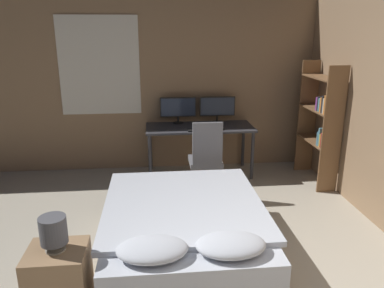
# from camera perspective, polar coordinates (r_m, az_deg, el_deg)

# --- Properties ---
(wall_back) EXTENTS (12.00, 0.08, 2.70)m
(wall_back) POSITION_cam_1_polar(r_m,az_deg,el_deg) (5.86, 0.33, 9.40)
(wall_back) COLOR #8E7051
(wall_back) RESTS_ON ground_plane
(bed) EXTENTS (1.53, 1.94, 0.60)m
(bed) POSITION_cam_1_polar(r_m,az_deg,el_deg) (3.71, -1.14, -13.16)
(bed) COLOR #846647
(bed) RESTS_ON ground_plane
(nightstand) EXTENTS (0.45, 0.40, 0.54)m
(nightstand) POSITION_cam_1_polar(r_m,az_deg,el_deg) (3.25, -19.55, -19.02)
(nightstand) COLOR #997551
(nightstand) RESTS_ON ground_plane
(bedside_lamp) EXTENTS (0.20, 0.20, 0.28)m
(bedside_lamp) POSITION_cam_1_polar(r_m,az_deg,el_deg) (3.02, -20.37, -12.31)
(bedside_lamp) COLOR gray
(bedside_lamp) RESTS_ON nightstand
(desk) EXTENTS (1.59, 0.68, 0.75)m
(desk) POSITION_cam_1_polar(r_m,az_deg,el_deg) (5.60, 1.17, 1.87)
(desk) COLOR #38383D
(desk) RESTS_ON ground_plane
(monitor_left) EXTENTS (0.55, 0.16, 0.40)m
(monitor_left) POSITION_cam_1_polar(r_m,az_deg,el_deg) (5.73, -2.13, 5.47)
(monitor_left) COLOR black
(monitor_left) RESTS_ON desk
(monitor_right) EXTENTS (0.55, 0.16, 0.40)m
(monitor_right) POSITION_cam_1_polar(r_m,az_deg,el_deg) (5.80, 3.89, 5.58)
(monitor_right) COLOR black
(monitor_right) RESTS_ON desk
(keyboard) EXTENTS (0.40, 0.13, 0.02)m
(keyboard) POSITION_cam_1_polar(r_m,az_deg,el_deg) (5.35, 1.48, 2.17)
(keyboard) COLOR black
(keyboard) RESTS_ON desk
(computer_mouse) EXTENTS (0.07, 0.05, 0.04)m
(computer_mouse) POSITION_cam_1_polar(r_m,az_deg,el_deg) (5.39, 4.56, 2.34)
(computer_mouse) COLOR black
(computer_mouse) RESTS_ON desk
(office_chair) EXTENTS (0.52, 0.52, 1.02)m
(office_chair) POSITION_cam_1_polar(r_m,az_deg,el_deg) (4.98, 2.12, -3.36)
(office_chair) COLOR black
(office_chair) RESTS_ON ground_plane
(bookshelf) EXTENTS (0.27, 0.87, 1.71)m
(bookshelf) POSITION_cam_1_polar(r_m,az_deg,el_deg) (5.50, 19.24, 3.76)
(bookshelf) COLOR brown
(bookshelf) RESTS_ON ground_plane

